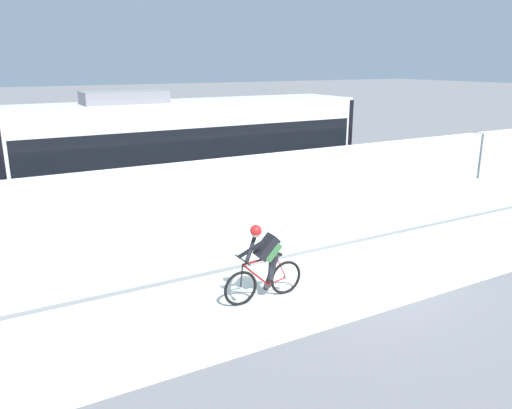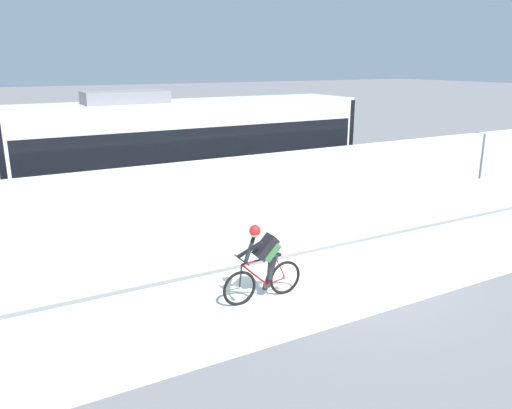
% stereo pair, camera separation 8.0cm
% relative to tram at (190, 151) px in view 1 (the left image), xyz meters
% --- Properties ---
extents(ground_plane, '(200.00, 200.00, 0.00)m').
position_rel_tram_xyz_m(ground_plane, '(1.07, -6.85, -1.89)').
color(ground_plane, slate).
extents(bike_path_deck, '(32.00, 3.20, 0.01)m').
position_rel_tram_xyz_m(bike_path_deck, '(1.07, -6.85, -1.89)').
color(bike_path_deck, beige).
rests_on(bike_path_deck, ground).
extents(glass_parapet, '(32.00, 0.05, 1.15)m').
position_rel_tram_xyz_m(glass_parapet, '(1.07, -5.00, -1.32)').
color(glass_parapet, silver).
rests_on(glass_parapet, ground).
extents(concrete_barrier_wall, '(32.00, 0.36, 2.19)m').
position_rel_tram_xyz_m(concrete_barrier_wall, '(1.07, -3.20, -0.80)').
color(concrete_barrier_wall, silver).
rests_on(concrete_barrier_wall, ground).
extents(tram_rail_near, '(32.00, 0.08, 0.01)m').
position_rel_tram_xyz_m(tram_rail_near, '(1.07, -0.72, -1.89)').
color(tram_rail_near, '#595654').
rests_on(tram_rail_near, ground).
extents(tram_rail_far, '(32.00, 0.08, 0.01)m').
position_rel_tram_xyz_m(tram_rail_far, '(1.07, 0.72, -1.89)').
color(tram_rail_far, '#595654').
rests_on(tram_rail_far, ground).
extents(tram, '(11.06, 2.54, 3.81)m').
position_rel_tram_xyz_m(tram, '(0.00, 0.00, 0.00)').
color(tram, silver).
rests_on(tram, ground).
extents(cyclist_on_bike, '(1.77, 0.58, 1.61)m').
position_rel_tram_xyz_m(cyclist_on_bike, '(-1.26, -6.85, -1.11)').
color(cyclist_on_bike, black).
rests_on(cyclist_on_bike, ground).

